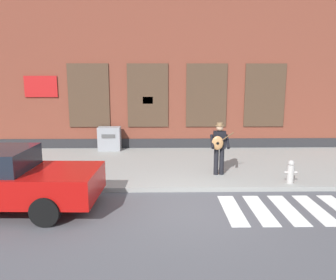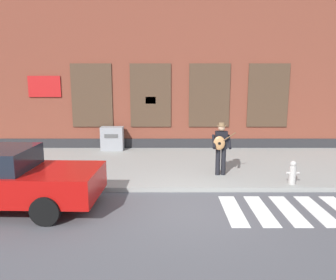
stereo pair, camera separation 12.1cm
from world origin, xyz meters
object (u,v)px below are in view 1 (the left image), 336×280
at_px(fire_hydrant, 291,172).
at_px(busker, 219,145).
at_px(red_car, 1,180).
at_px(utility_box, 109,139).

bearing_deg(fire_hydrant, busker, 155.32).
xyz_separation_m(red_car, busker, (5.71, 2.42, 0.32)).
distance_m(busker, utility_box, 5.52).
relative_size(utility_box, fire_hydrant, 1.44).
xyz_separation_m(busker, utility_box, (-4.06, 3.71, -0.45)).
distance_m(utility_box, fire_hydrant, 7.60).
xyz_separation_m(utility_box, fire_hydrant, (6.03, -4.62, -0.16)).
relative_size(red_car, utility_box, 4.63).
xyz_separation_m(busker, fire_hydrant, (1.97, -0.90, -0.61)).
bearing_deg(busker, fire_hydrant, -24.68).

